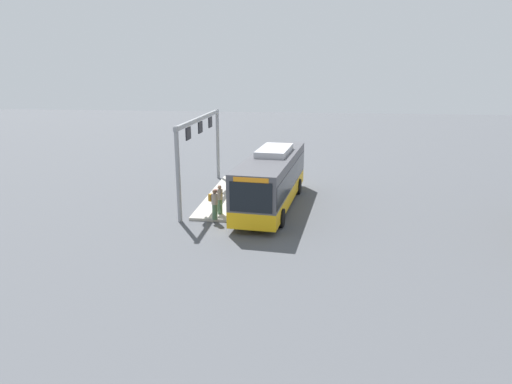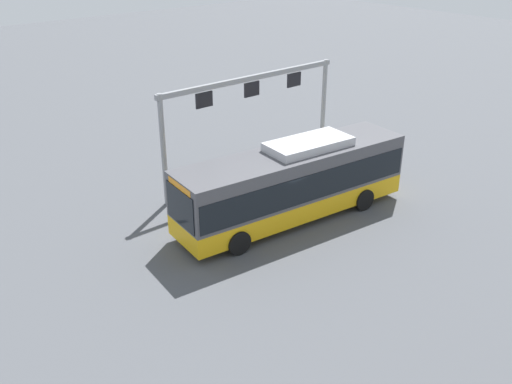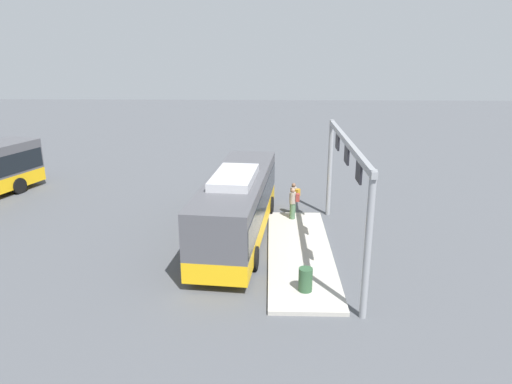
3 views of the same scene
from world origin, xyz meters
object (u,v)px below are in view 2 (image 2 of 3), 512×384
(person_boarding, at_px, (193,196))
(person_waiting_near, at_px, (211,190))
(bus_main, at_px, (293,180))
(trash_bin, at_px, (327,157))

(person_boarding, height_order, person_waiting_near, same)
(person_boarding, relative_size, person_waiting_near, 1.00)
(bus_main, distance_m, person_waiting_near, 3.68)
(person_waiting_near, bearing_deg, person_boarding, -87.68)
(person_boarding, xyz_separation_m, person_waiting_near, (-0.93, 0.08, 0.00))
(person_boarding, height_order, trash_bin, person_boarding)
(person_waiting_near, xyz_separation_m, trash_bin, (-7.56, -0.11, -0.44))
(bus_main, height_order, trash_bin, bus_main)
(bus_main, bearing_deg, trash_bin, -145.72)
(trash_bin, bearing_deg, person_boarding, 0.19)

